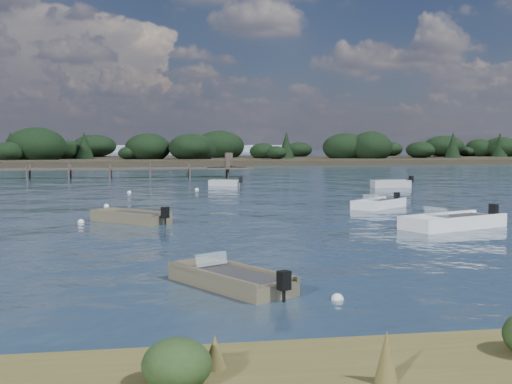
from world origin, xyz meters
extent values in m
plane|color=#182838|center=(0.00, 60.00, 0.00)|extent=(400.00, 400.00, 0.00)
cube|color=black|center=(0.00, -12.20, 0.00)|extent=(160.00, 0.60, 0.30)
cube|color=white|center=(9.01, 4.32, 0.11)|extent=(5.45, 3.65, 0.74)
cube|color=white|center=(7.21, 3.61, 0.54)|extent=(1.77, 2.05, 0.15)
cube|color=#28292B|center=(9.39, 4.47, 0.46)|extent=(3.79, 2.70, 0.13)
cube|color=white|center=(9.34, 3.49, 0.54)|extent=(4.80, 1.99, 0.15)
cube|color=white|center=(8.69, 5.15, 0.54)|extent=(4.80, 1.99, 0.15)
cube|color=black|center=(11.61, 5.34, 0.67)|extent=(0.41, 0.45, 0.58)
cylinder|color=black|center=(11.61, 5.34, 0.16)|extent=(0.14, 0.14, 0.58)
cube|color=silver|center=(7.97, 3.91, 0.80)|extent=(0.66, 1.34, 0.45)
cube|color=white|center=(8.81, 13.44, 0.09)|extent=(4.04, 3.72, 0.62)
cube|color=white|center=(7.64, 12.47, 0.45)|extent=(1.61, 1.66, 0.12)
cube|color=#28292B|center=(9.06, 13.64, 0.38)|extent=(2.86, 2.67, 0.11)
cube|color=white|center=(9.26, 12.90, 0.45)|extent=(3.14, 2.64, 0.12)
cube|color=white|center=(8.36, 13.98, 0.45)|extent=(3.14, 2.64, 0.12)
cube|color=black|center=(10.50, 14.84, 0.56)|extent=(0.38, 0.39, 0.49)
cylinder|color=black|center=(10.50, 14.84, 0.13)|extent=(0.13, 0.13, 0.49)
cube|color=silver|center=(8.13, 12.87, 0.67)|extent=(0.80, 0.93, 0.37)
cube|color=#71674B|center=(-5.70, 8.92, 0.10)|extent=(4.04, 3.86, 0.67)
cube|color=#71674B|center=(-6.84, 9.95, 0.49)|extent=(1.65, 1.68, 0.13)
cube|color=#28292B|center=(-5.46, 8.70, 0.41)|extent=(2.87, 2.76, 0.12)
cube|color=#71674B|center=(-6.18, 8.39, 0.49)|extent=(3.08, 2.80, 0.13)
cube|color=#71674B|center=(-5.22, 9.45, 0.49)|extent=(3.08, 2.80, 0.13)
cube|color=black|center=(-4.04, 7.42, 0.61)|extent=(0.42, 0.42, 0.53)
cylinder|color=black|center=(-4.04, 7.42, 0.14)|extent=(0.14, 0.14, 0.53)
cube|color=#71674B|center=(-2.60, -5.90, 0.09)|extent=(3.28, 4.16, 0.60)
cube|color=#71674B|center=(-3.37, -4.61, 0.44)|extent=(1.62, 1.49, 0.12)
cube|color=#28292B|center=(-2.44, -6.18, 0.37)|extent=(2.38, 2.92, 0.10)
cube|color=#71674B|center=(-3.19, -6.25, 0.44)|extent=(2.10, 3.47, 0.12)
cube|color=#71674B|center=(-2.02, -5.56, 0.44)|extent=(2.10, 3.47, 0.12)
cube|color=black|center=(-1.50, -7.78, 0.54)|extent=(0.38, 0.36, 0.47)
cylinder|color=black|center=(-1.50, -7.78, 0.13)|extent=(0.12, 0.12, 0.47)
cube|color=silver|center=(-3.05, -5.15, 0.65)|extent=(0.98, 0.65, 0.36)
cube|color=#A0A5A7|center=(15.81, 29.49, 0.11)|extent=(3.27, 1.31, 0.76)
cube|color=#A0A5A7|center=(14.57, 29.49, 0.55)|extent=(0.79, 1.18, 0.15)
cube|color=#28292B|center=(16.07, 29.49, 0.47)|extent=(2.22, 1.05, 0.13)
cube|color=#A0A5A7|center=(15.81, 28.90, 0.55)|extent=(3.26, 0.14, 0.15)
cube|color=#A0A5A7|center=(15.81, 30.08, 0.55)|extent=(3.26, 0.14, 0.15)
cube|color=black|center=(17.68, 29.49, 0.69)|extent=(0.31, 0.37, 0.60)
cylinder|color=black|center=(17.68, 29.49, 0.16)|extent=(0.11, 0.11, 0.60)
cube|color=#A0A5A7|center=(1.86, 33.98, 0.09)|extent=(2.87, 2.06, 0.62)
cube|color=#A0A5A7|center=(0.93, 34.40, 0.45)|extent=(0.98, 1.14, 0.12)
cube|color=#28292B|center=(2.05, 33.90, 0.38)|extent=(2.00, 1.52, 0.11)
cube|color=#A0A5A7|center=(1.66, 33.54, 0.45)|extent=(2.48, 1.18, 0.12)
cube|color=#A0A5A7|center=(2.05, 34.42, 0.45)|extent=(2.48, 1.18, 0.12)
cube|color=black|center=(3.26, 33.36, 0.56)|extent=(0.35, 0.38, 0.49)
cylinder|color=black|center=(3.26, 33.36, 0.13)|extent=(0.12, 0.12, 0.49)
sphere|color=silver|center=(-0.12, -7.75, 0.00)|extent=(0.32, 0.32, 0.32)
sphere|color=silver|center=(8.28, 6.98, 0.00)|extent=(0.32, 0.32, 0.32)
sphere|color=silver|center=(-8.11, 9.19, 0.00)|extent=(0.32, 0.32, 0.32)
sphere|color=silver|center=(-0.93, 29.48, 0.00)|extent=(0.32, 0.32, 0.32)
sphere|color=silver|center=(-6.32, 27.44, 0.00)|extent=(0.32, 0.32, 0.32)
sphere|color=silver|center=(-7.37, 16.89, 0.00)|extent=(0.32, 0.32, 0.32)
cube|color=#453A32|center=(4.00, 48.00, 1.00)|extent=(5.00, 3.20, 0.18)
cube|color=#453A32|center=(4.00, 48.00, 1.90)|extent=(0.80, 0.80, 1.60)
cylinder|color=#453A32|center=(-17.47, 47.15, 0.40)|extent=(0.20, 0.20, 2.20)
cylinder|color=#453A32|center=(-17.47, 48.85, 0.40)|extent=(0.20, 0.20, 2.20)
cylinder|color=#453A32|center=(-13.20, 47.15, 0.40)|extent=(0.20, 0.20, 2.20)
cylinder|color=#453A32|center=(-13.20, 48.85, 0.40)|extent=(0.20, 0.20, 2.20)
cylinder|color=#453A32|center=(-8.93, 47.15, 0.40)|extent=(0.20, 0.20, 2.20)
cylinder|color=#453A32|center=(-8.93, 48.85, 0.40)|extent=(0.20, 0.20, 2.20)
cylinder|color=#453A32|center=(-4.67, 47.15, 0.40)|extent=(0.20, 0.20, 2.20)
cylinder|color=#453A32|center=(-4.67, 48.85, 0.40)|extent=(0.20, 0.20, 2.20)
cylinder|color=#453A32|center=(-0.40, 47.15, 0.40)|extent=(0.20, 0.20, 2.20)
cylinder|color=#453A32|center=(-0.40, 48.85, 0.40)|extent=(0.20, 0.20, 2.20)
cylinder|color=#453A32|center=(3.87, 47.15, 0.40)|extent=(0.20, 0.20, 2.20)
cylinder|color=#453A32|center=(3.87, 48.85, 0.40)|extent=(0.20, 0.20, 2.20)
cube|color=black|center=(25.00, 100.00, 0.00)|extent=(190.00, 40.00, 1.60)
ellipsoid|color=black|center=(25.00, 100.00, 2.80)|extent=(180.50, 36.00, 4.40)
camera|label=1|loc=(-4.75, -23.08, 3.98)|focal=45.00mm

